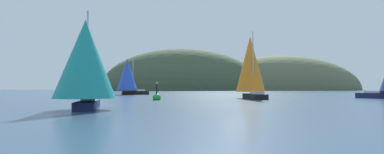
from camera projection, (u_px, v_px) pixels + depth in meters
ground_plane at (237, 107)px, 26.20m from camera, size 360.00×360.00×0.00m
headland_center at (183, 90)px, 160.94m from camera, size 86.88×44.00×44.43m
headland_right at (283, 90)px, 166.49m from camera, size 89.12×44.00×38.06m
sailboat_blue_spinnaker at (128, 75)px, 67.70m from camera, size 7.70×5.62×8.54m
sailboat_orange_sail at (251, 66)px, 45.71m from camera, size 4.44×7.63×9.90m
sailboat_teal_sail at (85, 61)px, 22.52m from camera, size 5.00×7.48×7.77m
channel_buoy at (157, 97)px, 39.83m from camera, size 1.10×1.10×2.64m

